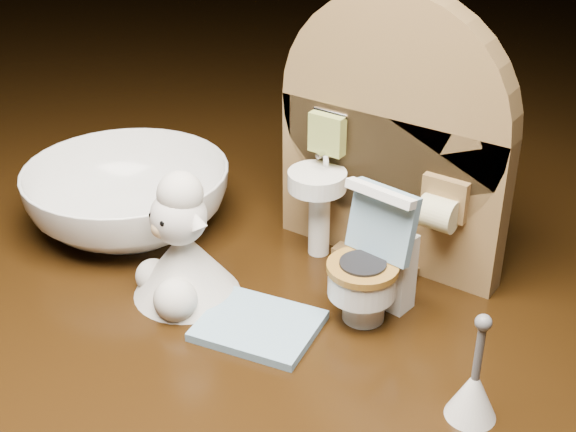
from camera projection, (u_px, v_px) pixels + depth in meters
The scene contains 6 objects.
backdrop_panel at pixel (390, 149), 0.42m from camera, with size 0.13×0.05×0.15m.
toy_toilet at pixel (373, 269), 0.39m from camera, with size 0.04×0.05×0.07m.
bath_mat at pixel (259, 326), 0.39m from camera, with size 0.06×0.05×0.00m, color #759CB6.
toilet_brush at pixel (473, 390), 0.34m from camera, with size 0.02×0.02×0.05m.
plush_lamb at pixel (182, 254), 0.41m from camera, with size 0.06×0.06×0.07m.
ceramic_bowl at pixel (128, 197), 0.47m from camera, with size 0.12×0.12×0.04m, color white.
Camera 1 is at (0.17, -0.28, 0.24)m, focal length 50.00 mm.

